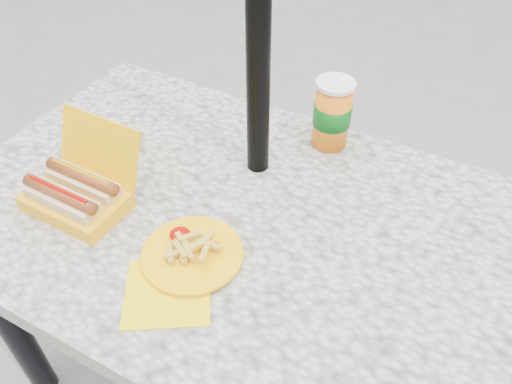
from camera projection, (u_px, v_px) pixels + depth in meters
The scene contains 6 objects.
ground at pixel (233, 376), 1.58m from camera, with size 60.00×60.00×0.00m, color slate.
picnic_table at pixel (225, 241), 1.14m from camera, with size 1.20×0.80×0.75m.
umbrella_pole at pixel (258, 22), 0.93m from camera, with size 0.05×0.05×2.20m, color black.
hotdog_box at pixel (77, 193), 1.05m from camera, with size 0.21×0.19×0.16m.
fries_plate at pixel (190, 256), 0.96m from camera, with size 0.21×0.29×0.04m.
soda_cup at pixel (332, 114), 1.18m from camera, with size 0.09×0.09×0.17m.
Camera 1 is at (0.42, -0.63, 1.50)m, focal length 35.00 mm.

